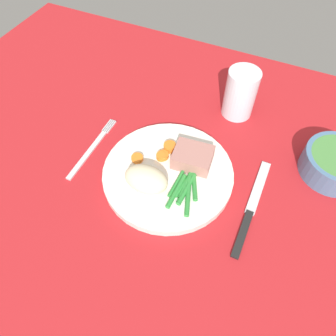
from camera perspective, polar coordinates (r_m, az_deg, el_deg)
dining_table at (r=58.89cm, az=-1.06°, el=-2.86°), size 120.00×90.00×2.00cm
dinner_plate at (r=57.95cm, az=-0.00°, el=-1.04°), size 24.07×24.07×1.60cm
meat_portion at (r=57.55cm, az=4.52°, el=1.96°), size 7.56×6.36×2.91cm
mashed_potatoes at (r=54.06cm, az=-4.00°, el=-2.00°), size 7.89×5.30×3.99cm
carrot_slices at (r=59.22cm, az=-1.47°, el=2.77°), size 6.81×7.20×1.28cm
green_beans at (r=55.00cm, az=3.20°, el=-3.50°), size 5.16×10.49×0.86cm
fork at (r=64.22cm, az=-13.64°, el=3.54°), size 1.44×16.60×0.40cm
knife at (r=56.71cm, az=14.89°, el=-7.11°), size 1.70×20.50×0.64cm
water_glass at (r=68.25cm, az=12.92°, el=12.59°), size 6.49×6.49×10.44cm
salad_bowl at (r=64.79cm, az=28.22°, el=0.86°), size 11.86×11.86×4.75cm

